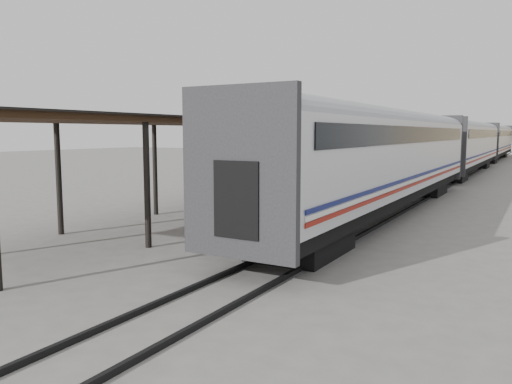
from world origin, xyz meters
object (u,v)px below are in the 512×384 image
object	(u,v)px
luggage_tug	(331,180)
porter	(230,193)
baggage_cart	(237,227)
pedestrian	(321,173)

from	to	relation	value
luggage_tug	porter	xyz separation A→B (m)	(3.93, -18.03, 1.25)
baggage_cart	porter	world-z (taller)	porter
baggage_cart	luggage_tug	distance (m)	17.78
luggage_tug	porter	distance (m)	18.50
baggage_cart	porter	xyz separation A→B (m)	(0.19, -0.65, 1.14)
luggage_tug	porter	world-z (taller)	porter
pedestrian	porter	bearing A→B (deg)	117.67
baggage_cart	luggage_tug	xyz separation A→B (m)	(-3.74, 17.38, -0.11)
luggage_tug	pedestrian	world-z (taller)	pedestrian
baggage_cart	luggage_tug	bearing A→B (deg)	90.03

